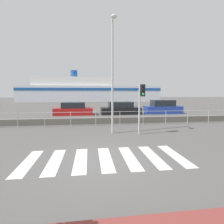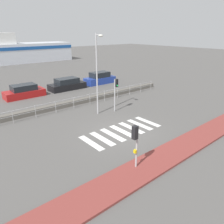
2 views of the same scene
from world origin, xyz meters
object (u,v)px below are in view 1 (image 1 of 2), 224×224
Objects in this scene: streetlamp at (113,64)px; ferry_boat at (88,91)px; parked_car_red at (74,109)px; parked_car_blue at (163,108)px; traffic_light_far at (141,98)px; parked_car_black at (121,109)px.

ferry_boat is (-1.78, 37.91, -1.29)m from streetlamp.
parked_car_red is 10.15m from parked_car_blue.
parked_car_red is at bearing 108.22° from streetlamp.
streetlamp is 12.14m from parked_car_blue.
parked_car_red is at bearing -180.00° from parked_car_blue.
ferry_boat is 30.07m from parked_car_blue.
ferry_boat is at bearing 95.03° from traffic_light_far.
traffic_light_far is 2.50m from streetlamp.
parked_car_black is at bearing 0.00° from parked_car_red.
streetlamp is 1.57× the size of parked_car_blue.
parked_car_red is at bearing -92.53° from ferry_boat.
parked_car_red is at bearing 115.70° from traffic_light_far.
streetlamp is at bearing -127.46° from parked_car_blue.
streetlamp is 1.60× the size of parked_car_red.
streetlamp reaches higher than parked_car_blue.
streetlamp is at bearing 166.48° from traffic_light_far.
parked_car_red is (-3.05, 9.26, -3.43)m from streetlamp.
parked_car_blue is at bearing 0.00° from parked_car_red.
traffic_light_far is 0.44× the size of streetlamp.
parked_car_blue is (7.10, 9.26, -3.35)m from streetlamp.
traffic_light_far reaches higher than parked_car_black.
traffic_light_far is 9.78m from parked_car_black.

